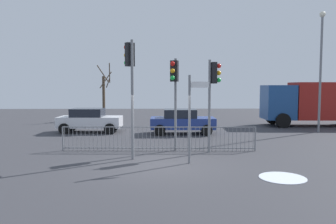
# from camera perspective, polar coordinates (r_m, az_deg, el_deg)

# --- Properties ---
(ground_plane) EXTENTS (60.00, 60.00, 0.00)m
(ground_plane) POSITION_cam_1_polar(r_m,az_deg,el_deg) (12.26, -1.65, -8.97)
(ground_plane) COLOR #38383D
(traffic_light_foreground_right) EXTENTS (0.56, 0.36, 3.95)m
(traffic_light_foreground_right) POSITION_cam_1_polar(r_m,az_deg,el_deg) (14.35, 7.65, 4.61)
(traffic_light_foreground_right) COLOR slate
(traffic_light_foreground_right) RESTS_ON ground
(traffic_light_mid_right) EXTENTS (0.38, 0.54, 4.03)m
(traffic_light_mid_right) POSITION_cam_1_polar(r_m,az_deg,el_deg) (14.48, 1.11, 4.90)
(traffic_light_mid_right) COLOR slate
(traffic_light_mid_right) RESTS_ON ground
(traffic_light_rear_left) EXTENTS (0.44, 0.49, 4.59)m
(traffic_light_rear_left) POSITION_cam_1_polar(r_m,az_deg,el_deg) (13.04, -6.45, 6.72)
(traffic_light_rear_left) COLOR slate
(traffic_light_rear_left) RESTS_ON ground
(direction_sign_post) EXTENTS (0.77, 0.25, 3.24)m
(direction_sign_post) POSITION_cam_1_polar(r_m,az_deg,el_deg) (12.25, 3.93, -0.40)
(direction_sign_post) COLOR slate
(direction_sign_post) RESTS_ON ground
(pedestrian_guard_railing) EXTENTS (8.52, 0.34, 1.07)m
(pedestrian_guard_railing) POSITION_cam_1_polar(r_m,az_deg,el_deg) (14.74, -1.60, -4.49)
(pedestrian_guard_railing) COLOR slate
(pedestrian_guard_railing) RESTS_ON ground
(car_blue_far) EXTENTS (3.83, 1.98, 1.47)m
(car_blue_far) POSITION_cam_1_polar(r_m,az_deg,el_deg) (19.95, 2.41, -1.53)
(car_blue_far) COLOR navy
(car_blue_far) RESTS_ON ground
(car_white_trailing) EXTENTS (3.86, 2.04, 1.47)m
(car_white_trailing) POSITION_cam_1_polar(r_m,az_deg,el_deg) (21.18, -13.20, -1.30)
(car_white_trailing) COLOR silver
(car_white_trailing) RESTS_ON ground
(delivery_truck) EXTENTS (7.13, 2.92, 3.10)m
(delivery_truck) POSITION_cam_1_polar(r_m,az_deg,el_deg) (25.98, 23.73, 1.63)
(delivery_truck) COLOR maroon
(delivery_truck) RESTS_ON ground
(street_lamp) EXTENTS (0.36, 0.36, 7.34)m
(street_lamp) POSITION_cam_1_polar(r_m,az_deg,el_deg) (22.65, 24.59, 8.10)
(street_lamp) COLOR slate
(street_lamp) RESTS_ON ground
(bare_tree_left) EXTENTS (1.11, 1.16, 4.76)m
(bare_tree_left) POSITION_cam_1_polar(r_m,az_deg,el_deg) (28.86, -10.80, 2.99)
(bare_tree_left) COLOR #473828
(bare_tree_left) RESTS_ON ground
(snow_patch_kerb) EXTENTS (1.44, 1.44, 0.01)m
(snow_patch_kerb) POSITION_cam_1_polar(r_m,az_deg,el_deg) (11.14, 18.92, -10.54)
(snow_patch_kerb) COLOR silver
(snow_patch_kerb) RESTS_ON ground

